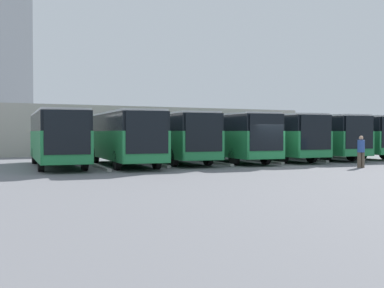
{
  "coord_description": "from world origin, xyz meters",
  "views": [
    {
      "loc": [
        17.35,
        22.91,
        2.03
      ],
      "look_at": [
        2.67,
        -5.39,
        1.26
      ],
      "focal_mm": 45.0,
      "sensor_mm": 36.0,
      "label": 1
    }
  ],
  "objects": [
    {
      "name": "curb_divider_2",
      "position": [
        -1.9,
        -3.73,
        0.07
      ],
      "size": [
        0.81,
        5.06,
        0.15
      ],
      "primitive_type": "cube",
      "rotation": [
        0.0,
        0.0,
        -0.11
      ],
      "color": "#9E9E99",
      "rests_on": "ground_plane"
    },
    {
      "name": "bus_0",
      "position": [
        -11.41,
        -5.85,
        1.81
      ],
      "size": [
        3.72,
        11.05,
        3.24
      ],
      "rotation": [
        0.0,
        0.0,
        -0.11
      ],
      "color": "#238447",
      "rests_on": "ground_plane"
    },
    {
      "name": "bus_3",
      "position": [
        0.0,
        -5.27,
        1.81
      ],
      "size": [
        3.72,
        11.05,
        3.24
      ],
      "rotation": [
        0.0,
        0.0,
        -0.11
      ],
      "color": "#238447",
      "rests_on": "ground_plane"
    },
    {
      "name": "bus_6",
      "position": [
        11.41,
        -5.78,
        1.81
      ],
      "size": [
        3.72,
        11.05,
        3.24
      ],
      "rotation": [
        0.0,
        0.0,
        -0.11
      ],
      "color": "#238447",
      "rests_on": "ground_plane"
    },
    {
      "name": "curb_divider_1",
      "position": [
        -5.7,
        -3.83,
        0.07
      ],
      "size": [
        0.81,
        5.06,
        0.15
      ],
      "primitive_type": "cube",
      "rotation": [
        0.0,
        0.0,
        -0.11
      ],
      "color": "#9E9E99",
      "rests_on": "ground_plane"
    },
    {
      "name": "curb_divider_5",
      "position": [
        9.51,
        -3.36,
        0.07
      ],
      "size": [
        0.81,
        5.06,
        0.15
      ],
      "primitive_type": "cube",
      "rotation": [
        0.0,
        0.0,
        -0.11
      ],
      "color": "#9E9E99",
      "rests_on": "ground_plane"
    },
    {
      "name": "bus_4",
      "position": [
        3.8,
        -5.92,
        1.81
      ],
      "size": [
        3.72,
        11.05,
        3.24
      ],
      "rotation": [
        0.0,
        0.0,
        -0.11
      ],
      "color": "#238447",
      "rests_on": "ground_plane"
    },
    {
      "name": "office_tower",
      "position": [
        -2.89,
        -162.41,
        39.45
      ],
      "size": [
        16.56,
        16.56,
        80.11
      ],
      "color": "#ADB2B7",
      "rests_on": "ground_plane"
    },
    {
      "name": "pedestrian",
      "position": [
        -3.89,
        2.98,
        0.98
      ],
      "size": [
        0.51,
        0.51,
        1.83
      ],
      "rotation": [
        0.0,
        0.0,
        5.98
      ],
      "color": "brown",
      "rests_on": "ground_plane"
    },
    {
      "name": "curb_divider_0",
      "position": [
        -9.51,
        -4.25,
        0.07
      ],
      "size": [
        0.81,
        5.06,
        0.15
      ],
      "primitive_type": "cube",
      "rotation": [
        0.0,
        0.0,
        -0.11
      ],
      "color": "#9E9E99",
      "rests_on": "ground_plane"
    },
    {
      "name": "bus_1",
      "position": [
        -7.6,
        -5.43,
        1.81
      ],
      "size": [
        3.72,
        11.05,
        3.24
      ],
      "rotation": [
        0.0,
        0.0,
        -0.11
      ],
      "color": "#238447",
      "rests_on": "ground_plane"
    },
    {
      "name": "ground_plane",
      "position": [
        0.0,
        0.0,
        0.0
      ],
      "size": [
        600.0,
        600.0,
        0.0
      ],
      "primitive_type": "plane",
      "color": "slate"
    },
    {
      "name": "curb_divider_4",
      "position": [
        5.7,
        -4.32,
        0.07
      ],
      "size": [
        0.81,
        5.06,
        0.15
      ],
      "primitive_type": "cube",
      "rotation": [
        0.0,
        0.0,
        -0.11
      ],
      "color": "#9E9E99",
      "rests_on": "ground_plane"
    },
    {
      "name": "station_building",
      "position": [
        0.0,
        -23.68,
        2.23
      ],
      "size": [
        33.23,
        13.71,
        4.41
      ],
      "color": "#A8A399",
      "rests_on": "ground_plane"
    },
    {
      "name": "bus_2",
      "position": [
        -3.8,
        -5.33,
        1.81
      ],
      "size": [
        3.72,
        11.05,
        3.24
      ],
      "rotation": [
        0.0,
        0.0,
        -0.11
      ],
      "color": "#238447",
      "rests_on": "ground_plane"
    },
    {
      "name": "curb_divider_3",
      "position": [
        1.9,
        -3.67,
        0.07
      ],
      "size": [
        0.81,
        5.06,
        0.15
      ],
      "primitive_type": "cube",
      "rotation": [
        0.0,
        0.0,
        -0.11
      ],
      "color": "#9E9E99",
      "rests_on": "ground_plane"
    },
    {
      "name": "bus_5",
      "position": [
        7.61,
        -4.96,
        1.81
      ],
      "size": [
        3.72,
        11.05,
        3.24
      ],
      "rotation": [
        0.0,
        0.0,
        -0.11
      ],
      "color": "#238447",
      "rests_on": "ground_plane"
    }
  ]
}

